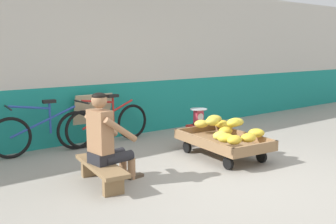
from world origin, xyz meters
TOP-DOWN VIEW (x-y plane):
  - ground_plane at (0.00, 0.00)m, footprint 80.00×80.00m
  - back_wall at (0.00, 3.31)m, footprint 16.00×0.30m
  - banana_cart at (0.64, 1.00)m, footprint 0.99×1.52m
  - banana_pile at (0.68, 0.98)m, footprint 0.97×1.36m
  - low_bench at (-1.40, 1.05)m, footprint 0.44×1.13m
  - vendor_seated at (-1.31, 1.06)m, footprint 0.71×0.52m
  - plastic_crate at (1.04, 1.99)m, footprint 0.36×0.28m
  - weighing_scale at (1.04, 1.99)m, footprint 0.30×0.30m
  - bicycle_near_left at (-1.45, 2.86)m, footprint 1.66×0.48m
  - bicycle_far_left at (-0.31, 2.84)m, footprint 1.66×0.48m
  - sign_board at (-0.48, 3.14)m, footprint 0.70×0.29m

SIDE VIEW (x-z plane):
  - ground_plane at x=0.00m, z-range 0.00..0.00m
  - plastic_crate at x=1.04m, z-range 0.00..0.30m
  - low_bench at x=-1.40m, z-range 0.06..0.33m
  - banana_cart at x=0.64m, z-range 0.06..0.42m
  - bicycle_near_left at x=-1.45m, z-range -0.08..0.78m
  - bicycle_far_left at x=-0.31m, z-range -0.08..0.78m
  - sign_board at x=-0.48m, z-range 0.00..0.86m
  - weighing_scale at x=1.04m, z-range 0.31..0.60m
  - banana_pile at x=0.68m, z-range 0.33..0.59m
  - vendor_seated at x=-1.31m, z-range 0.00..1.14m
  - back_wall at x=0.00m, z-range 0.00..2.81m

